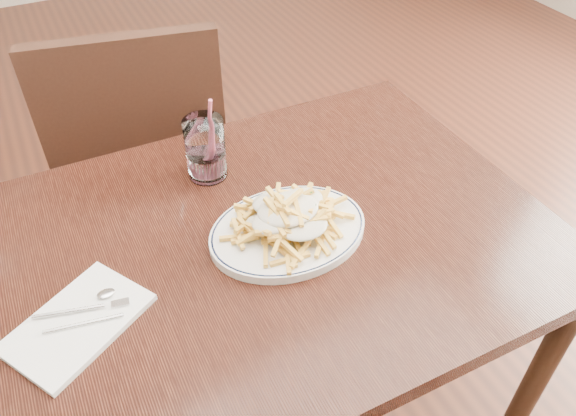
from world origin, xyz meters
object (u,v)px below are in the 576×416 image
chair_far (144,160)px  water_glass (206,152)px  table (245,270)px  loaded_fries (288,214)px  fries_plate (288,231)px

chair_far → water_glass: (0.07, -0.39, 0.26)m
table → water_glass: 0.27m
loaded_fries → water_glass: size_ratio=1.37×
chair_far → loaded_fries: size_ratio=3.78×
loaded_fries → water_glass: bearing=106.2°
chair_far → fries_plate: 0.69m
fries_plate → loaded_fries: 0.04m
table → water_glass: (0.01, 0.23, 0.14)m
table → water_glass: bearing=86.4°
loaded_fries → fries_plate: bearing=0.0°
chair_far → fries_plate: size_ratio=3.09×
table → fries_plate: bearing=-13.6°
loaded_fries → water_glass: 0.26m
fries_plate → loaded_fries: (-0.00, 0.00, 0.04)m
fries_plate → loaded_fries: size_ratio=1.23×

